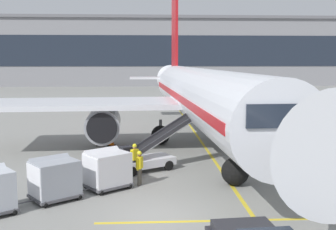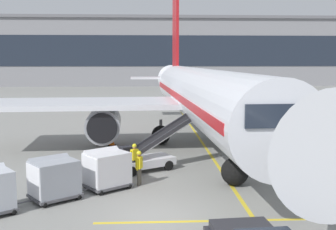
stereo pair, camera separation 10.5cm
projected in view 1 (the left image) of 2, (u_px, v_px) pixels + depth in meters
The scene contains 14 objects.
ground_plane at pixel (157, 217), 16.60m from camera, with size 600.00×600.00×0.00m, color gray.
parked_airplane at pixel (201, 96), 30.04m from camera, with size 30.54×40.22×13.57m.
belt_loader at pixel (147, 155), 23.67m from camera, with size 5.19×3.73×3.09m.
baggage_cart_lead at pixel (107, 168), 20.18m from camera, with size 2.66×2.48×1.91m.
baggage_cart_second at pixel (54, 178), 18.54m from camera, with size 2.66×2.48×1.91m.
ground_crew_by_loader at pixel (135, 157), 22.48m from camera, with size 0.46×0.43×1.74m.
ground_crew_by_carts at pixel (124, 167), 20.51m from camera, with size 0.47×0.42×1.74m.
ground_crew_marshaller at pixel (140, 166), 20.71m from camera, with size 0.36×0.54×1.74m.
safety_cone_engine_keepout at pixel (101, 141), 30.55m from camera, with size 0.62×0.62×0.71m.
safety_cone_wingtip at pixel (116, 153), 26.45m from camera, with size 0.68×0.68×0.76m.
safety_cone_nose_mark at pixel (111, 141), 30.45m from camera, with size 0.57×0.57×0.65m.
apron_guidance_line_lead_in at pixel (205, 147), 29.83m from camera, with size 0.20×110.00×0.01m.
apron_guidance_line_stop_bar at pixel (249, 220), 16.27m from camera, with size 12.00×0.20×0.01m.
terminal_building at pixel (100, 52), 107.09m from camera, with size 136.47×19.90×16.68m.
Camera 1 is at (-0.45, -15.93, 6.18)m, focal length 44.75 mm.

